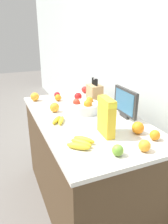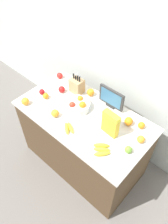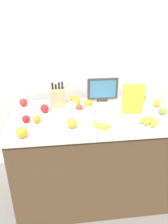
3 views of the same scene
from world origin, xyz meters
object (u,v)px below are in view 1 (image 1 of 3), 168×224
object	(u,v)px
orange_near_bowl	(108,102)
fruit_bowl	(85,107)
knife_block	(95,93)
orange_front_center	(138,128)
orange_front_right	(35,97)
banana_bunch_right	(81,143)
apple_by_knife_block	(57,95)
orange_mid_left	(155,135)
orange_front_left	(58,98)
apple_front	(78,96)
orange_by_cereal	(145,146)
banana_bunch_left	(59,120)
apple_leftmost	(85,90)
orange_mid_right	(55,107)
small_monitor	(125,102)
cereal_box	(106,115)
apple_rear	(118,150)

from	to	relation	value
orange_near_bowl	fruit_bowl	bearing A→B (deg)	-81.17
knife_block	orange_near_bowl	size ratio (longest dim) A/B	3.34
orange_front_center	orange_front_right	world-z (taller)	orange_front_center
banana_bunch_right	apple_by_knife_block	bearing A→B (deg)	171.94
orange_mid_left	orange_front_left	bearing A→B (deg)	-161.11
apple_front	orange_by_cereal	size ratio (longest dim) A/B	1.05
orange_near_bowl	orange_front_left	world-z (taller)	orange_near_bowl
fruit_bowl	apple_by_knife_block	world-z (taller)	fruit_bowl
fruit_bowl	banana_bunch_left	bearing A→B (deg)	-64.77
knife_block	apple_front	world-z (taller)	knife_block
fruit_bowl	apple_leftmost	xyz separation A→B (m)	(-0.55, 0.24, -0.01)
apple_front	orange_mid_left	world-z (taller)	apple_front
banana_bunch_left	orange_front_left	distance (m)	0.54
orange_by_cereal	orange_front_left	bearing A→B (deg)	-169.81
orange_mid_left	fruit_bowl	bearing A→B (deg)	-160.88
apple_by_knife_block	orange_mid_left	size ratio (longest dim) A/B	0.92
knife_block	orange_mid_right	size ratio (longest dim) A/B	3.37
orange_by_cereal	orange_front_right	bearing A→B (deg)	-161.11
fruit_bowl	orange_front_right	world-z (taller)	fruit_bowl
orange_front_center	small_monitor	bearing A→B (deg)	165.17
cereal_box	orange_mid_left	size ratio (longest dim) A/B	3.76
orange_front_center	apple_front	bearing A→B (deg)	-172.62
fruit_bowl	orange_front_right	size ratio (longest dim) A/B	3.10
knife_block	cereal_box	xyz separation A→B (m)	(0.67, -0.23, 0.06)
apple_leftmost	orange_by_cereal	size ratio (longest dim) A/B	1.02
fruit_bowl	orange_mid_right	world-z (taller)	fruit_bowl
cereal_box	orange_mid_left	world-z (taller)	cereal_box
banana_bunch_right	orange_front_right	xyz separation A→B (m)	(-1.03, -0.09, 0.02)
knife_block	orange_mid_left	size ratio (longest dim) A/B	4.03
orange_by_cereal	apple_front	bearing A→B (deg)	-179.65
small_monitor	banana_bunch_left	xyz separation A→B (m)	(-0.12, -0.54, -0.11)
fruit_bowl	apple_front	bearing A→B (deg)	168.17
apple_rear	orange_front_left	bearing A→B (deg)	-178.51
apple_front	orange_mid_right	size ratio (longest dim) A/B	0.93
apple_front	orange_front_left	size ratio (longest dim) A/B	1.16
orange_front_right	apple_front	bearing A→B (deg)	69.92
fruit_bowl	orange_front_right	distance (m)	0.60
knife_block	apple_by_knife_block	size ratio (longest dim) A/B	4.38
cereal_box	banana_bunch_right	size ratio (longest dim) A/B	1.32
banana_bunch_left	orange_mid_left	xyz separation A→B (m)	(0.54, 0.51, 0.02)
small_monitor	banana_bunch_right	distance (m)	0.61
orange_by_cereal	orange_mid_right	world-z (taller)	orange_mid_right
knife_block	cereal_box	distance (m)	0.71
apple_by_knife_block	orange_mid_left	world-z (taller)	orange_mid_left
knife_block	apple_by_knife_block	bearing A→B (deg)	-131.92
orange_by_cereal	fruit_bowl	bearing A→B (deg)	-174.27
apple_leftmost	orange_front_left	bearing A→B (deg)	-67.18
apple_rear	orange_mid_left	size ratio (longest dim) A/B	0.99
orange_mid_left	banana_bunch_left	bearing A→B (deg)	-136.20
orange_by_cereal	apple_by_knife_block	bearing A→B (deg)	-171.33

